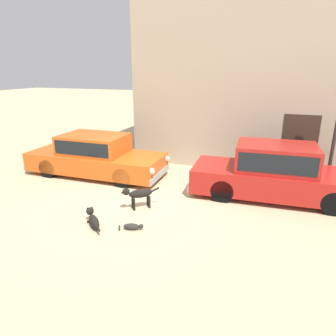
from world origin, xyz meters
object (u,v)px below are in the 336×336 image
object	(u,v)px
parked_sedan_second	(275,172)
stray_dog_tan	(138,194)
stray_cat	(132,227)
stray_dog_spotted	(93,220)
parked_sedan_nearest	(96,155)

from	to	relation	value
parked_sedan_second	stray_dog_tan	distance (m)	3.87
parked_sedan_second	stray_cat	size ratio (longest dim) A/B	7.78
stray_dog_spotted	parked_sedan_second	bearing A→B (deg)	-97.40
parked_sedan_second	stray_dog_spotted	xyz separation A→B (m)	(-3.90, -3.18, -0.60)
parked_sedan_second	stray_dog_spotted	size ratio (longest dim) A/B	6.17
stray_dog_tan	stray_cat	bearing A→B (deg)	67.78
parked_sedan_nearest	parked_sedan_second	bearing A→B (deg)	-0.47
stray_dog_tan	parked_sedan_nearest	bearing A→B (deg)	-77.96
parked_sedan_second	stray_dog_tan	xyz separation A→B (m)	(-3.30, -1.98, -0.34)
parked_sedan_nearest	stray_dog_tan	distance (m)	3.18
parked_sedan_nearest	stray_dog_spotted	bearing A→B (deg)	-59.64
parked_sedan_nearest	parked_sedan_second	world-z (taller)	parked_sedan_second
parked_sedan_second	stray_cat	world-z (taller)	parked_sedan_second
parked_sedan_second	stray_cat	bearing A→B (deg)	-137.05
stray_dog_tan	stray_cat	size ratio (longest dim) A/B	1.37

